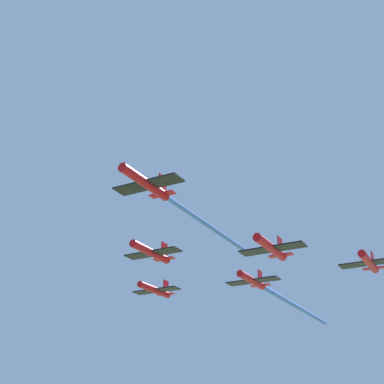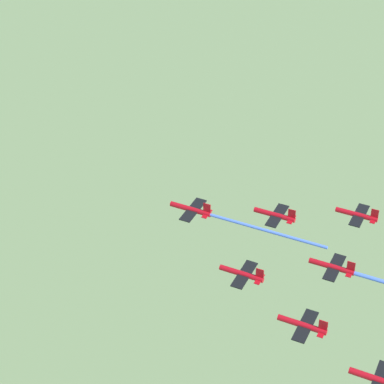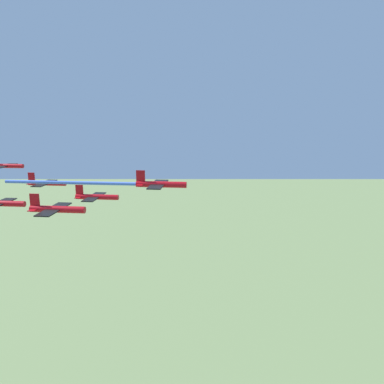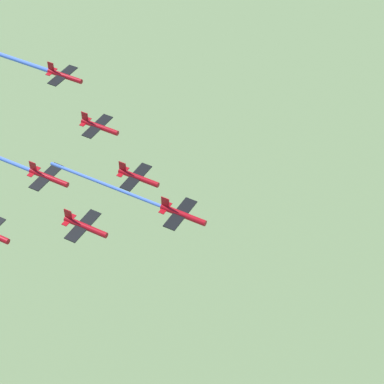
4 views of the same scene
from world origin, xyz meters
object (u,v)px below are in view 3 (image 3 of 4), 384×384
at_px(jet_1, 95,197).
at_px(jet_4, 0,203).
at_px(jet_6, 5,166).
at_px(jet_0, 159,184).
at_px(jet_2, 55,209).
at_px(jet_3, 46,183).

height_order(jet_1, jet_4, jet_4).
bearing_deg(jet_4, jet_6, -150.46).
relative_size(jet_0, jet_1, 1.00).
bearing_deg(jet_2, jet_6, -139.64).
relative_size(jet_0, jet_6, 1.00).
relative_size(jet_1, jet_4, 1.00).
xyz_separation_m(jet_0, jet_1, (-19.02, -9.02, -5.63)).
height_order(jet_1, jet_3, jet_3).
xyz_separation_m(jet_1, jet_6, (-38.04, -18.03, 4.08)).
height_order(jet_0, jet_1, jet_0).
relative_size(jet_1, jet_6, 1.00).
bearing_deg(jet_6, jet_0, 59.53).
bearing_deg(jet_4, jet_2, 59.53).
height_order(jet_2, jet_4, jet_2).
height_order(jet_0, jet_4, jet_0).
xyz_separation_m(jet_0, jet_4, (-20.38, -30.02, -5.07)).
distance_m(jet_0, jet_4, 36.64).
xyz_separation_m(jet_2, jet_4, (-19.02, -9.02, -1.99)).
bearing_deg(jet_4, jet_3, 180.00).
relative_size(jet_1, jet_2, 1.00).
bearing_deg(jet_2, jet_1, 180.00).
relative_size(jet_3, jet_6, 1.00).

